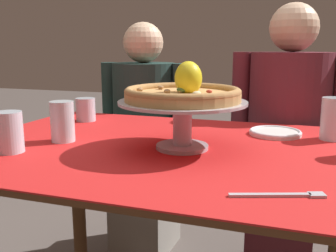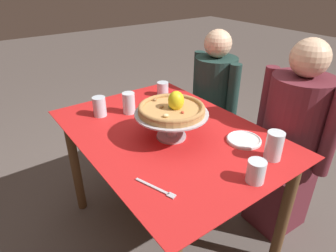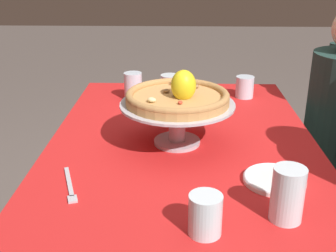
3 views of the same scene
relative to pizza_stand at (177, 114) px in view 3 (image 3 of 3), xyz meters
name	(u,v)px [view 3 (image 3 of 3)]	position (x,y,z in m)	size (l,w,h in m)	color
dining_table	(182,164)	(-0.06, 0.02, -0.21)	(1.26, 0.90, 0.76)	brown
pizza_stand	(177,114)	(0.00, 0.00, 0.00)	(0.37, 0.37, 0.14)	#B7B7C1
pizza	(178,96)	(0.00, 0.00, 0.06)	(0.33, 0.33, 0.11)	tan
water_glass_side_left	(170,92)	(-0.38, -0.03, -0.05)	(0.07, 0.07, 0.13)	silver
water_glass_front_left	(133,88)	(-0.45, -0.19, -0.05)	(0.08, 0.08, 0.12)	silver
water_glass_back_right	(287,198)	(0.43, 0.26, -0.04)	(0.08, 0.08, 0.14)	silver
water_glass_back_left	(245,88)	(-0.49, 0.29, -0.06)	(0.08, 0.08, 0.09)	silver
water_glass_side_right	(205,216)	(0.49, 0.07, -0.06)	(0.08, 0.08, 0.10)	silver
side_plate	(274,179)	(0.25, 0.27, -0.09)	(0.17, 0.17, 0.02)	white
dinner_fork	(70,186)	(0.30, -0.29, -0.10)	(0.19, 0.08, 0.01)	#B7B7C1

